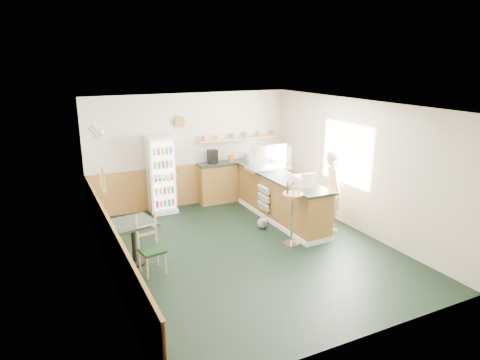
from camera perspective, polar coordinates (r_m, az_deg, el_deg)
ground at (r=8.18m, az=1.13°, el=-9.22°), size 6.00×6.00×0.00m
room_envelope at (r=8.20m, az=-2.56°, el=2.15°), size 5.04×6.02×2.72m
service_counter at (r=9.49m, az=5.45°, el=-2.66°), size 0.68×3.01×1.01m
back_counter at (r=10.84m, az=-0.02°, el=0.25°), size 2.24×0.42×1.69m
drinks_fridge at (r=9.99m, az=-10.46°, el=0.72°), size 0.59×0.52×1.80m
display_case at (r=9.77m, az=3.75°, el=2.93°), size 0.97×0.51×0.55m
cash_register at (r=8.61m, az=8.53°, el=-0.15°), size 0.42×0.43×0.21m
shopkeeper at (r=9.06m, az=12.30°, el=-1.37°), size 0.59×0.67×1.68m
condiment_stand at (r=8.15m, az=7.03°, el=-3.47°), size 0.39×0.39×1.21m
newspaper_rack at (r=9.42m, az=3.18°, el=-2.50°), size 0.09×0.47×0.55m
cafe_table at (r=7.66m, az=-14.06°, el=-7.03°), size 0.82×0.82×0.78m
cafe_chair at (r=7.35m, az=-11.88°, el=-8.08°), size 0.43×0.43×1.01m
dog_doorstop at (r=9.08m, az=2.99°, el=-5.75°), size 0.21×0.28×0.26m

